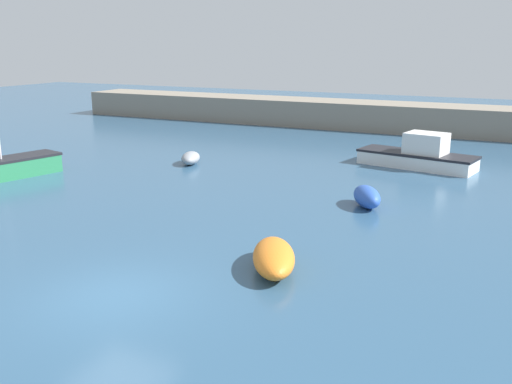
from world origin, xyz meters
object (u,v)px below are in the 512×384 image
(rowboat_blue_near, at_px, (274,257))
(sailboat_tall_mast, at_px, (2,168))
(fishing_dinghy_green, at_px, (367,197))
(cabin_cruiser_white, at_px, (419,155))
(dinghy_near_pier, at_px, (191,158))

(rowboat_blue_near, distance_m, sailboat_tall_mast, 16.84)
(sailboat_tall_mast, bearing_deg, fishing_dinghy_green, -66.36)
(cabin_cruiser_white, relative_size, dinghy_near_pier, 2.98)
(dinghy_near_pier, bearing_deg, fishing_dinghy_green, 48.48)
(sailboat_tall_mast, height_order, dinghy_near_pier, sailboat_tall_mast)
(sailboat_tall_mast, relative_size, cabin_cruiser_white, 1.03)
(sailboat_tall_mast, xyz_separation_m, dinghy_near_pier, (6.27, 6.73, -0.18))
(fishing_dinghy_green, xyz_separation_m, dinghy_near_pier, (-10.58, 3.95, -0.09))
(fishing_dinghy_green, bearing_deg, sailboat_tall_mast, 67.68)
(fishing_dinghy_green, distance_m, dinghy_near_pier, 11.29)
(rowboat_blue_near, relative_size, sailboat_tall_mast, 0.47)
(dinghy_near_pier, bearing_deg, sailboat_tall_mast, -64.02)
(sailboat_tall_mast, bearing_deg, cabin_cruiser_white, -43.22)
(fishing_dinghy_green, height_order, cabin_cruiser_white, cabin_cruiser_white)
(rowboat_blue_near, height_order, fishing_dinghy_green, fishing_dinghy_green)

